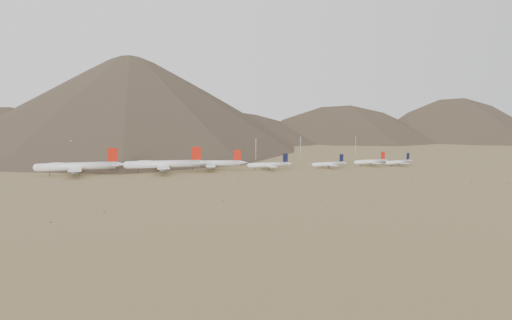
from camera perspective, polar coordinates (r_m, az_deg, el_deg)
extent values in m
plane|color=#987F4E|center=(452.16, -3.72, -1.61)|extent=(3000.00, 3000.00, 0.00)
cylinder|color=white|center=(469.54, -19.75, -0.68)|extent=(66.24, 12.57, 6.81)
sphere|color=white|center=(471.72, -23.75, -0.79)|extent=(6.67, 6.67, 6.67)
cone|color=white|center=(469.79, -15.25, -0.48)|extent=(12.35, 7.15, 6.13)
cube|color=white|center=(469.69, -19.90, -0.81)|extent=(15.81, 61.10, 0.85)
cube|color=white|center=(469.55, -15.89, -0.48)|extent=(7.92, 23.39, 0.41)
cube|color=#B8180B|center=(468.70, -16.08, 0.58)|extent=(8.59, 1.36, 12.08)
cylinder|color=black|center=(471.44, -22.53, -1.45)|extent=(0.44, 0.44, 4.61)
cylinder|color=black|center=(471.81, -19.56, -1.34)|extent=(0.55, 0.55, 4.61)
cylinder|color=black|center=(468.43, -19.57, -1.39)|extent=(0.55, 0.55, 4.61)
ellipsoid|color=white|center=(470.20, -21.84, -0.51)|extent=(21.46, 6.94, 4.09)
cylinder|color=slate|center=(481.88, -19.85, -0.85)|extent=(6.83, 3.63, 3.06)
cylinder|color=slate|center=(457.87, -19.94, -1.18)|extent=(6.83, 3.63, 3.06)
cylinder|color=slate|center=(492.68, -19.82, -0.72)|extent=(6.83, 3.63, 3.06)
cylinder|color=slate|center=(447.07, -19.99, -1.33)|extent=(6.83, 3.63, 3.06)
cylinder|color=white|center=(468.06, -10.51, -0.47)|extent=(65.77, 7.00, 6.79)
sphere|color=white|center=(467.91, -14.53, -0.55)|extent=(6.66, 6.66, 6.66)
cone|color=white|center=(470.90, -6.03, -0.31)|extent=(11.85, 6.15, 6.11)
cube|color=white|center=(468.12, -10.67, -0.59)|extent=(10.71, 60.30, 0.85)
cube|color=white|center=(470.30, -6.67, -0.30)|extent=(5.99, 22.92, 0.41)
cube|color=#B8180B|center=(469.36, -6.84, 0.76)|extent=(8.55, 0.64, 12.05)
cylinder|color=black|center=(468.34, -13.31, -1.22)|extent=(0.44, 0.44, 4.60)
cylinder|color=black|center=(470.42, -10.35, -1.13)|extent=(0.55, 0.55, 4.60)
cylinder|color=black|center=(467.05, -10.33, -1.18)|extent=(0.55, 0.55, 4.60)
ellipsoid|color=white|center=(467.51, -12.61, -0.28)|extent=(21.06, 5.16, 4.08)
cylinder|color=slate|center=(480.27, -10.72, -0.64)|extent=(6.58, 3.08, 3.06)
cylinder|color=slate|center=(456.32, -10.61, -0.96)|extent=(6.58, 3.08, 3.06)
cylinder|color=slate|center=(491.05, -10.77, -0.51)|extent=(6.58, 3.08, 3.06)
cylinder|color=slate|center=(445.55, -10.55, -1.11)|extent=(6.58, 3.08, 3.06)
cylinder|color=white|center=(484.23, -5.08, -0.37)|extent=(54.02, 13.18, 5.56)
sphere|color=white|center=(485.11, -8.25, -0.39)|extent=(5.45, 5.45, 5.45)
cone|color=white|center=(484.98, -1.52, -0.29)|extent=(10.30, 6.33, 5.00)
cube|color=white|center=(484.33, -5.20, -0.47)|extent=(15.55, 50.02, 0.69)
cube|color=white|center=(484.74, -2.02, -0.28)|extent=(7.46, 19.23, 0.33)
cube|color=#B8180B|center=(484.02, -2.15, 0.56)|extent=(6.99, 1.49, 9.86)
cylinder|color=black|center=(485.19, -7.29, -0.93)|extent=(0.36, 0.36, 3.76)
cylinder|color=black|center=(486.11, -4.94, -0.90)|extent=(0.45, 0.45, 3.76)
cylinder|color=black|center=(483.35, -4.94, -0.94)|extent=(0.45, 0.45, 3.76)
ellipsoid|color=white|center=(484.35, -6.73, -0.20)|extent=(17.63, 6.58, 3.33)
cylinder|color=slate|center=(494.28, -5.19, -0.51)|extent=(5.68, 3.24, 2.50)
cylinder|color=slate|center=(474.67, -5.21, -0.76)|extent=(5.68, 3.24, 2.50)
cylinder|color=slate|center=(503.10, -5.19, -0.40)|extent=(5.68, 3.24, 2.50)
cylinder|color=slate|center=(465.85, -5.21, -0.88)|extent=(5.68, 3.24, 2.50)
cylinder|color=white|center=(483.99, 1.42, -0.54)|extent=(39.17, 8.43, 4.23)
sphere|color=white|center=(477.50, -0.77, -0.62)|extent=(4.14, 4.14, 4.14)
cone|color=white|center=(492.04, 3.79, -0.41)|extent=(7.38, 4.54, 3.81)
cube|color=white|center=(483.78, 1.33, -0.61)|extent=(9.82, 33.86, 0.53)
cube|color=white|center=(490.82, 3.46, -0.41)|extent=(4.86, 12.99, 0.25)
cube|color=black|center=(489.95, 3.38, 0.27)|extent=(5.07, 0.93, 8.35)
cylinder|color=black|center=(479.77, -0.11, -1.02)|extent=(0.45, 0.45, 2.89)
cylinder|color=black|center=(485.64, 1.46, -0.94)|extent=(0.56, 0.56, 2.89)
cylinder|color=black|center=(483.67, 1.54, -0.96)|extent=(0.56, 0.56, 2.89)
cylinder|color=slate|center=(492.61, 0.95, -0.62)|extent=(4.08, 2.31, 1.90)
cylinder|color=slate|center=(475.21, 1.72, -0.85)|extent=(4.08, 2.31, 1.90)
cylinder|color=white|center=(501.96, 8.26, -0.44)|extent=(34.15, 10.66, 3.70)
sphere|color=white|center=(492.87, 6.60, -0.53)|extent=(3.63, 3.63, 3.63)
cone|color=white|center=(512.60, 10.05, -0.32)|extent=(6.70, 4.53, 3.33)
cube|color=white|center=(501.65, 8.19, -0.51)|extent=(11.38, 29.74, 0.46)
cube|color=white|center=(511.04, 9.80, -0.32)|extent=(5.30, 11.51, 0.22)
cube|color=black|center=(510.16, 9.74, 0.25)|extent=(4.41, 1.24, 7.31)
cylinder|color=black|center=(495.89, 7.10, -0.87)|extent=(0.39, 0.39, 2.53)
cylinder|color=black|center=(503.43, 8.26, -0.78)|extent=(0.49, 0.49, 2.53)
cylinder|color=black|center=(501.89, 8.38, -0.81)|extent=(0.49, 0.49, 2.53)
cylinder|color=slate|center=(508.58, 7.69, -0.53)|extent=(3.68, 2.34, 1.67)
cylinder|color=slate|center=(494.95, 8.71, -0.71)|extent=(3.68, 2.34, 1.67)
cylinder|color=white|center=(531.09, 12.92, -0.17)|extent=(36.30, 11.97, 3.95)
sphere|color=white|center=(519.92, 11.36, -0.26)|extent=(3.87, 3.87, 3.87)
cone|color=white|center=(544.01, 14.59, -0.05)|extent=(7.17, 4.92, 3.55)
cube|color=white|center=(530.69, 12.85, -0.24)|extent=(12.63, 31.66, 0.49)
cube|color=white|center=(542.13, 14.35, -0.05)|extent=(5.83, 12.27, 0.24)
cube|color=#B8180B|center=(541.17, 14.31, 0.52)|extent=(4.68, 1.40, 7.79)
cylinder|color=black|center=(523.56, 11.82, -0.59)|extent=(0.42, 0.42, 2.70)
cylinder|color=black|center=(532.64, 12.90, -0.51)|extent=(0.52, 0.52, 2.70)
cylinder|color=black|center=(531.11, 13.04, -0.53)|extent=(0.52, 0.52, 2.70)
cylinder|color=slate|center=(537.57, 12.27, -0.26)|extent=(3.94, 2.54, 1.78)
cylinder|color=slate|center=(524.06, 13.45, -0.43)|extent=(3.94, 2.54, 1.78)
cylinder|color=white|center=(539.78, 15.94, -0.21)|extent=(31.60, 14.45, 3.51)
sphere|color=white|center=(527.70, 14.79, -0.31)|extent=(3.44, 3.44, 3.44)
cone|color=white|center=(553.54, 17.18, -0.08)|extent=(6.56, 4.98, 3.16)
cube|color=white|center=(539.35, 15.90, -0.27)|extent=(14.42, 27.83, 0.44)
cube|color=white|center=(551.55, 17.00, -0.08)|extent=(6.37, 10.90, 0.21)
cube|color=black|center=(550.62, 16.97, 0.42)|extent=(4.06, 1.75, 6.94)
cylinder|color=black|center=(531.60, 15.14, -0.59)|extent=(0.37, 0.37, 2.40)
cylinder|color=black|center=(541.13, 15.91, -0.51)|extent=(0.46, 0.46, 2.40)
cylinder|color=black|center=(539.99, 16.05, -0.53)|extent=(0.46, 0.46, 2.40)
cylinder|color=slate|center=(544.52, 15.28, -0.29)|extent=(3.58, 2.60, 1.58)
cylinder|color=slate|center=(534.41, 16.52, -0.43)|extent=(3.58, 2.60, 1.58)
cube|color=gray|center=(574.39, -2.71, 0.32)|extent=(8.00, 8.00, 8.00)
cube|color=slate|center=(573.88, -2.71, 0.91)|extent=(6.00, 6.00, 4.00)
cylinder|color=gray|center=(572.20, -20.32, 0.81)|extent=(0.50, 0.50, 25.00)
cube|color=gray|center=(571.37, -20.36, 2.09)|extent=(2.00, 0.60, 0.80)
cylinder|color=gray|center=(574.92, -12.64, 1.04)|extent=(0.50, 0.50, 25.00)
cube|color=gray|center=(574.09, -12.67, 2.32)|extent=(2.00, 0.60, 0.80)
cylinder|color=gray|center=(564.02, -0.02, 1.09)|extent=(0.50, 0.50, 25.00)
cube|color=gray|center=(563.18, -0.02, 2.39)|extent=(2.00, 0.60, 0.80)
cylinder|color=gray|center=(617.35, 5.09, 1.45)|extent=(0.50, 0.50, 25.00)
cube|color=gray|center=(616.58, 5.10, 2.64)|extent=(2.00, 0.60, 0.80)
cylinder|color=gray|center=(621.70, 11.31, 1.40)|extent=(0.50, 0.50, 25.00)
cube|color=gray|center=(620.93, 11.33, 2.57)|extent=(2.00, 0.60, 0.80)
ellipsoid|color=brown|center=(298.34, -17.82, -5.53)|extent=(0.56, 0.56, 0.46)
ellipsoid|color=brown|center=(317.80, -3.79, -4.60)|extent=(1.01, 1.01, 0.58)
ellipsoid|color=brown|center=(424.83, 1.89, -2.04)|extent=(0.66, 0.66, 0.43)
ellipsoid|color=brown|center=(350.41, 1.13, -3.64)|extent=(0.69, 0.69, 0.61)
ellipsoid|color=brown|center=(406.10, -1.98, -2.36)|extent=(0.92, 0.92, 0.74)
ellipsoid|color=brown|center=(316.50, 7.43, -4.69)|extent=(0.61, 0.61, 0.41)
ellipsoid|color=brown|center=(447.12, -1.51, -1.63)|extent=(1.00, 1.00, 0.76)
ellipsoid|color=brown|center=(356.10, -13.12, -3.64)|extent=(0.78, 0.78, 0.53)
ellipsoid|color=brown|center=(308.10, 13.27, -5.06)|extent=(0.73, 0.73, 0.57)
ellipsoid|color=brown|center=(293.80, -16.95, -5.65)|extent=(0.83, 0.83, 0.74)
ellipsoid|color=brown|center=(470.89, 7.41, -1.34)|extent=(0.66, 0.66, 0.36)
ellipsoid|color=brown|center=(275.90, -22.43, -6.55)|extent=(1.03, 1.03, 0.76)
ellipsoid|color=brown|center=(506.51, 16.46, -1.05)|extent=(0.50, 0.50, 0.27)
ellipsoid|color=brown|center=(416.06, 17.46, -2.43)|extent=(1.05, 1.05, 0.75)
ellipsoid|color=brown|center=(371.23, 7.14, -3.19)|extent=(0.52, 0.52, 0.26)
ellipsoid|color=brown|center=(438.91, 8.85, -1.85)|extent=(0.80, 0.80, 0.54)
ellipsoid|color=brown|center=(299.19, -25.42, -5.78)|extent=(0.57, 0.57, 0.39)
ellipsoid|color=brown|center=(443.11, 21.08, -2.09)|extent=(0.59, 0.59, 0.39)
ellipsoid|color=brown|center=(427.05, 23.38, -2.44)|extent=(0.90, 0.90, 0.54)
ellipsoid|color=brown|center=(512.46, 18.91, -1.04)|extent=(0.66, 0.66, 0.34)
ellipsoid|color=brown|center=(439.02, 26.84, -2.37)|extent=(1.06, 1.06, 0.66)
ellipsoid|color=brown|center=(406.88, -12.36, -2.49)|extent=(0.88, 0.88, 0.51)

